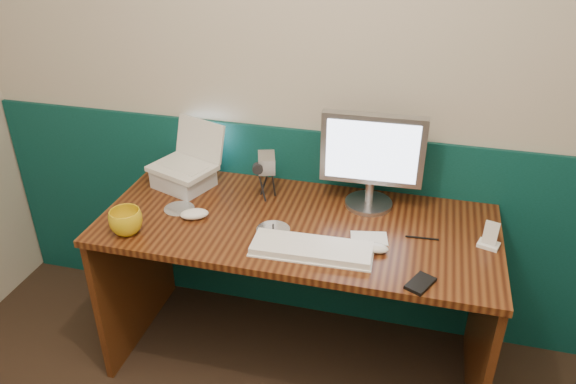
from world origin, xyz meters
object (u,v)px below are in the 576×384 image
(desk, at_px, (297,295))
(keyboard, at_px, (312,249))
(laptop, at_px, (180,148))
(monitor, at_px, (372,161))
(camcorder, at_px, (267,177))
(mug, at_px, (126,222))

(desk, relative_size, keyboard, 3.59)
(laptop, height_order, monitor, monitor)
(laptop, distance_m, keyboard, 0.78)
(keyboard, relative_size, camcorder, 2.22)
(desk, bearing_deg, monitor, 38.47)
(mug, bearing_deg, keyboard, 4.07)
(camcorder, bearing_deg, keyboard, -69.92)
(laptop, bearing_deg, camcorder, 19.87)
(laptop, distance_m, camcorder, 0.40)
(desk, bearing_deg, laptop, 163.48)
(mug, distance_m, camcorder, 0.61)
(monitor, height_order, keyboard, monitor)
(camcorder, bearing_deg, mug, -155.31)
(keyboard, bearing_deg, desk, 115.84)
(mug, xyz_separation_m, camcorder, (0.45, 0.41, 0.05))
(keyboard, height_order, camcorder, camcorder)
(monitor, bearing_deg, keyboard, -113.73)
(monitor, bearing_deg, camcorder, -176.47)
(mug, relative_size, camcorder, 0.64)
(desk, xyz_separation_m, camcorder, (-0.18, 0.17, 0.48))
(monitor, distance_m, camcorder, 0.45)
(desk, height_order, monitor, monitor)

